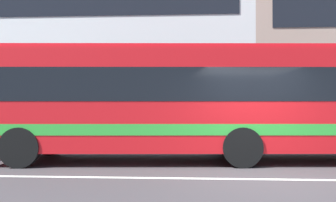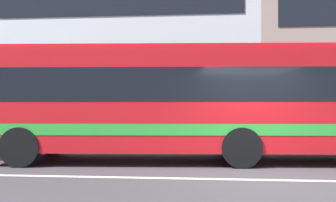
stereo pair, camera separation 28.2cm
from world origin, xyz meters
The scene contains 4 objects.
ground_plane centered at (0.00, 0.00, 0.00)m, with size 160.00×160.00×0.00m, color #3F3A3D.
lane_centre_line centered at (0.00, 0.00, 0.00)m, with size 60.00×0.16×0.01m, color silver.
apartment_block_left centered at (-8.82, 16.38, 6.66)m, with size 21.31×9.93×13.32m.
transit_bus centered at (-1.15, 2.51, 1.72)m, with size 11.72×3.24×3.11m.
Camera 2 is at (-1.40, -7.52, 1.53)m, focal length 38.19 mm.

